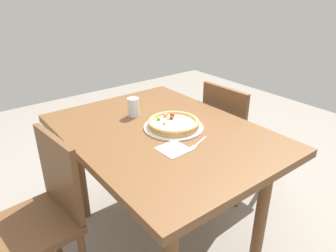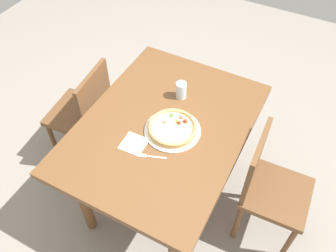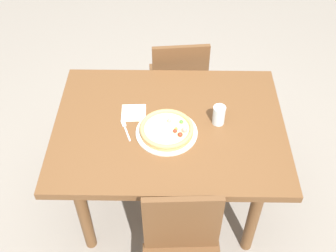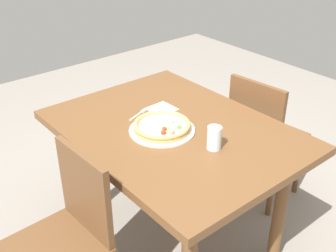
{
  "view_description": "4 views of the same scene",
  "coord_description": "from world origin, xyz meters",
  "px_view_note": "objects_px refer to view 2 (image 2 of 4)",
  "views": [
    {
      "loc": [
        -1.28,
        0.95,
        1.54
      ],
      "look_at": [
        -0.01,
        -0.03,
        0.79
      ],
      "focal_mm": 33.4,
      "sensor_mm": 36.0,
      "label": 1
    },
    {
      "loc": [
        -1.25,
        -0.69,
        2.41
      ],
      "look_at": [
        -0.01,
        -0.03,
        0.79
      ],
      "focal_mm": 37.74,
      "sensor_mm": 36.0,
      "label": 2
    },
    {
      "loc": [
        0.02,
        -1.63,
        2.44
      ],
      "look_at": [
        -0.01,
        -0.03,
        0.79
      ],
      "focal_mm": 44.13,
      "sensor_mm": 36.0,
      "label": 3
    },
    {
      "loc": [
        1.46,
        -1.25,
        1.86
      ],
      "look_at": [
        -0.01,
        -0.03,
        0.79
      ],
      "focal_mm": 45.04,
      "sensor_mm": 36.0,
      "label": 4
    }
  ],
  "objects_px": {
    "plate": "(173,130)",
    "fork": "(150,156)",
    "chair_far": "(85,112)",
    "dining_table": "(164,136)",
    "napkin": "(134,144)",
    "chair_near": "(268,186)",
    "drinking_glass": "(181,90)",
    "pizza": "(173,128)"
  },
  "relations": [
    {
      "from": "drinking_glass",
      "to": "plate",
      "type": "bearing_deg",
      "value": -163.37
    },
    {
      "from": "plate",
      "to": "fork",
      "type": "relative_size",
      "value": 2.13
    },
    {
      "from": "plate",
      "to": "fork",
      "type": "distance_m",
      "value": 0.23
    },
    {
      "from": "chair_far",
      "to": "fork",
      "type": "relative_size",
      "value": 5.54
    },
    {
      "from": "dining_table",
      "to": "pizza",
      "type": "xyz_separation_m",
      "value": [
        -0.01,
        -0.07,
        0.13
      ]
    },
    {
      "from": "napkin",
      "to": "drinking_glass",
      "type": "bearing_deg",
      "value": -8.18
    },
    {
      "from": "dining_table",
      "to": "plate",
      "type": "xyz_separation_m",
      "value": [
        -0.01,
        -0.07,
        0.11
      ]
    },
    {
      "from": "chair_far",
      "to": "plate",
      "type": "bearing_deg",
      "value": -100.96
    },
    {
      "from": "chair_near",
      "to": "drinking_glass",
      "type": "height_order",
      "value": "chair_near"
    },
    {
      "from": "fork",
      "to": "napkin",
      "type": "relative_size",
      "value": 1.15
    },
    {
      "from": "chair_near",
      "to": "plate",
      "type": "relative_size",
      "value": 2.6
    },
    {
      "from": "dining_table",
      "to": "napkin",
      "type": "bearing_deg",
      "value": 157.31
    },
    {
      "from": "drinking_glass",
      "to": "napkin",
      "type": "bearing_deg",
      "value": 171.82
    },
    {
      "from": "chair_near",
      "to": "pizza",
      "type": "bearing_deg",
      "value": -84.72
    },
    {
      "from": "dining_table",
      "to": "fork",
      "type": "bearing_deg",
      "value": -170.28
    },
    {
      "from": "plate",
      "to": "dining_table",
      "type": "bearing_deg",
      "value": 78.65
    },
    {
      "from": "chair_far",
      "to": "pizza",
      "type": "xyz_separation_m",
      "value": [
        -0.07,
        -0.77,
        0.31
      ]
    },
    {
      "from": "chair_near",
      "to": "dining_table",
      "type": "bearing_deg",
      "value": -86.48
    },
    {
      "from": "napkin",
      "to": "chair_far",
      "type": "bearing_deg",
      "value": 66.58
    },
    {
      "from": "dining_table",
      "to": "chair_far",
      "type": "height_order",
      "value": "chair_far"
    },
    {
      "from": "chair_far",
      "to": "napkin",
      "type": "xyz_separation_m",
      "value": [
        -0.27,
        -0.62,
        0.28
      ]
    },
    {
      "from": "plate",
      "to": "drinking_glass",
      "type": "bearing_deg",
      "value": 16.63
    },
    {
      "from": "chair_near",
      "to": "drinking_glass",
      "type": "xyz_separation_m",
      "value": [
        0.2,
        0.72,
        0.34
      ]
    },
    {
      "from": "chair_far",
      "to": "plate",
      "type": "height_order",
      "value": "chair_far"
    },
    {
      "from": "chair_near",
      "to": "fork",
      "type": "distance_m",
      "value": 0.79
    },
    {
      "from": "fork",
      "to": "chair_near",
      "type": "bearing_deg",
      "value": -174.07
    },
    {
      "from": "pizza",
      "to": "plate",
      "type": "bearing_deg",
      "value": 174.0
    },
    {
      "from": "drinking_glass",
      "to": "chair_far",
      "type": "bearing_deg",
      "value": 107.69
    },
    {
      "from": "plate",
      "to": "pizza",
      "type": "bearing_deg",
      "value": -6.0
    },
    {
      "from": "plate",
      "to": "drinking_glass",
      "type": "xyz_separation_m",
      "value": [
        0.29,
        0.09,
        0.05
      ]
    },
    {
      "from": "dining_table",
      "to": "drinking_glass",
      "type": "relative_size",
      "value": 11.2
    },
    {
      "from": "chair_far",
      "to": "plate",
      "type": "relative_size",
      "value": 2.6
    },
    {
      "from": "plate",
      "to": "fork",
      "type": "xyz_separation_m",
      "value": [
        -0.23,
        0.03,
        -0.0
      ]
    },
    {
      "from": "drinking_glass",
      "to": "napkin",
      "type": "height_order",
      "value": "drinking_glass"
    },
    {
      "from": "dining_table",
      "to": "drinking_glass",
      "type": "bearing_deg",
      "value": 3.6
    },
    {
      "from": "drinking_glass",
      "to": "napkin",
      "type": "distance_m",
      "value": 0.49
    },
    {
      "from": "dining_table",
      "to": "pizza",
      "type": "distance_m",
      "value": 0.15
    },
    {
      "from": "chair_far",
      "to": "pizza",
      "type": "relative_size",
      "value": 2.99
    },
    {
      "from": "chair_near",
      "to": "chair_far",
      "type": "bearing_deg",
      "value": -91.85
    },
    {
      "from": "plate",
      "to": "napkin",
      "type": "distance_m",
      "value": 0.25
    },
    {
      "from": "chair_far",
      "to": "fork",
      "type": "height_order",
      "value": "chair_far"
    },
    {
      "from": "napkin",
      "to": "chair_near",
      "type": "bearing_deg",
      "value": -70.32
    }
  ]
}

